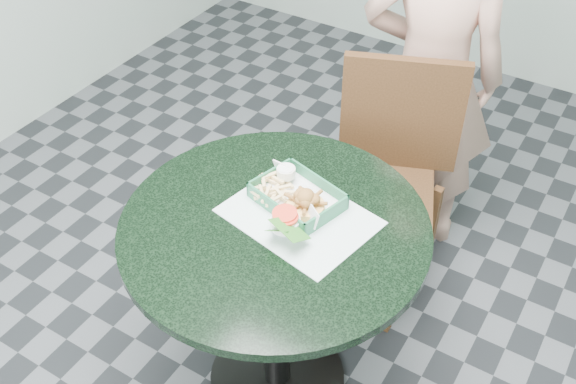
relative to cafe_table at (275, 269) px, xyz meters
The scene contains 10 objects.
floor 0.58m from the cafe_table, ahead, with size 4.00×5.00×0.02m, color #303335.
cafe_table is the anchor object (origin of this frame).
dining_chair 0.69m from the cafe_table, 86.21° to the left, with size 0.45×0.45×0.93m.
diner_person 1.02m from the cafe_table, 86.10° to the left, with size 0.56×0.37×1.54m, color tan.
placemat 0.19m from the cafe_table, 53.78° to the left, with size 0.41×0.31×0.00m, color silver.
food_basket 0.22m from the cafe_table, 85.26° to the left, with size 0.25×0.18×0.05m.
crab_sandwich 0.25m from the cafe_table, 59.46° to the left, with size 0.11×0.11×0.07m.
fries_pile 0.23m from the cafe_table, 127.08° to the left, with size 0.11×0.12×0.04m, color #EFCE8A, non-canonical shape.
sauce_ramekin 0.28m from the cafe_table, 117.81° to the left, with size 0.06×0.06×0.03m.
garnish_cup 0.23m from the cafe_table, ahead, with size 0.13×0.12×0.05m.
Camera 1 is at (0.77, -1.18, 2.11)m, focal length 42.00 mm.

